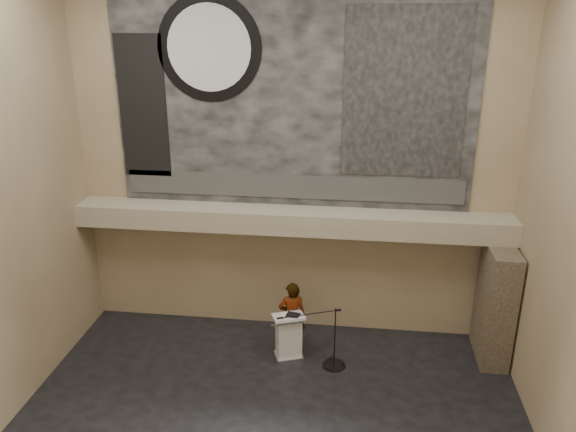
# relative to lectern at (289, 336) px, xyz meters

# --- Properties ---
(wall_back) EXTENTS (10.00, 0.02, 8.50)m
(wall_back) POSITION_rel_lectern_xyz_m (-0.10, 1.48, 3.70)
(wall_back) COLOR #867155
(wall_back) RESTS_ON floor
(wall_front) EXTENTS (10.00, 0.02, 8.50)m
(wall_front) POSITION_rel_lectern_xyz_m (-0.10, -6.52, 3.70)
(wall_front) COLOR #867155
(wall_front) RESTS_ON floor
(soffit) EXTENTS (10.00, 0.80, 0.50)m
(soffit) POSITION_rel_lectern_xyz_m (-0.10, 1.08, 2.40)
(soffit) COLOR gray
(soffit) RESTS_ON wall_back
(sprinkler_left) EXTENTS (0.04, 0.04, 0.06)m
(sprinkler_left) POSITION_rel_lectern_xyz_m (-1.70, 1.03, 2.12)
(sprinkler_left) COLOR #B2893D
(sprinkler_left) RESTS_ON soffit
(sprinkler_right) EXTENTS (0.04, 0.04, 0.06)m
(sprinkler_right) POSITION_rel_lectern_xyz_m (1.80, 1.03, 2.12)
(sprinkler_right) COLOR #B2893D
(sprinkler_right) RESTS_ON soffit
(banner) EXTENTS (8.00, 0.05, 5.00)m
(banner) POSITION_rel_lectern_xyz_m (-0.10, 1.45, 5.15)
(banner) COLOR black
(banner) RESTS_ON wall_back
(banner_text_strip) EXTENTS (7.76, 0.02, 0.55)m
(banner_text_strip) POSITION_rel_lectern_xyz_m (-0.10, 1.41, 3.10)
(banner_text_strip) COLOR #303030
(banner_text_strip) RESTS_ON banner
(banner_clock_rim) EXTENTS (2.30, 0.02, 2.30)m
(banner_clock_rim) POSITION_rel_lectern_xyz_m (-1.90, 1.41, 6.15)
(banner_clock_rim) COLOR black
(banner_clock_rim) RESTS_ON banner
(banner_clock_face) EXTENTS (1.84, 0.02, 1.84)m
(banner_clock_face) POSITION_rel_lectern_xyz_m (-1.90, 1.39, 6.15)
(banner_clock_face) COLOR silver
(banner_clock_face) RESTS_ON banner
(banner_building_print) EXTENTS (2.60, 0.02, 3.60)m
(banner_building_print) POSITION_rel_lectern_xyz_m (2.30, 1.41, 5.25)
(banner_building_print) COLOR black
(banner_building_print) RESTS_ON banner
(banner_brick_print) EXTENTS (1.10, 0.02, 3.20)m
(banner_brick_print) POSITION_rel_lectern_xyz_m (-3.50, 1.41, 4.85)
(banner_brick_print) COLOR black
(banner_brick_print) RESTS_ON banner
(stone_pier) EXTENTS (0.60, 1.40, 2.70)m
(stone_pier) POSITION_rel_lectern_xyz_m (4.55, 0.63, 0.80)
(stone_pier) COLOR #3F3427
(stone_pier) RESTS_ON floor
(lectern) EXTENTS (0.82, 0.70, 1.13)m
(lectern) POSITION_rel_lectern_xyz_m (0.00, 0.00, 0.00)
(lectern) COLOR silver
(lectern) RESTS_ON floor
(binder) EXTENTS (0.33, 0.29, 0.04)m
(binder) POSITION_rel_lectern_xyz_m (0.10, -0.02, 0.56)
(binder) COLOR black
(binder) RESTS_ON lectern
(papers) EXTENTS (0.30, 0.35, 0.00)m
(papers) POSITION_rel_lectern_xyz_m (-0.06, -0.01, 0.55)
(papers) COLOR white
(papers) RESTS_ON lectern
(speaker_person) EXTENTS (0.70, 0.53, 1.73)m
(speaker_person) POSITION_rel_lectern_xyz_m (0.04, 0.33, 0.31)
(speaker_person) COLOR silver
(speaker_person) RESTS_ON floor
(mic_stand) EXTENTS (1.47, 0.75, 1.46)m
(mic_stand) POSITION_rel_lectern_xyz_m (1.00, -0.21, -0.33)
(mic_stand) COLOR black
(mic_stand) RESTS_ON floor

